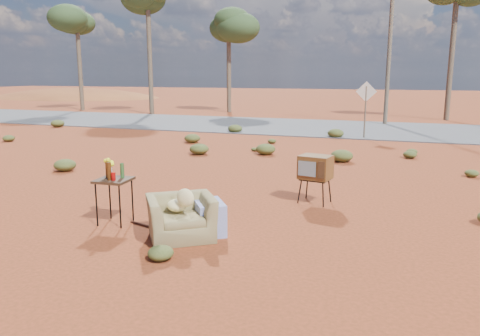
% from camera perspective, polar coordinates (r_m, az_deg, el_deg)
% --- Properties ---
extents(ground, '(140.00, 140.00, 0.00)m').
position_cam_1_polar(ground, '(7.71, -4.97, -7.34)').
color(ground, '#993A1E').
rests_on(ground, ground).
extents(highway, '(140.00, 7.00, 0.04)m').
position_cam_1_polar(highway, '(21.97, 11.67, 4.80)').
color(highway, '#565659').
rests_on(highway, ground).
extents(dirt_mound, '(26.00, 18.00, 2.00)m').
position_cam_1_polar(dirt_mound, '(52.45, -19.50, 8.10)').
color(dirt_mound, '#A05726').
rests_on(dirt_mound, ground).
extents(armchair, '(1.27, 1.28, 0.87)m').
position_cam_1_polar(armchair, '(7.24, -6.54, -5.27)').
color(armchair, olive).
rests_on(armchair, ground).
extents(tv_unit, '(0.66, 0.57, 0.94)m').
position_cam_1_polar(tv_unit, '(9.10, 9.18, 0.01)').
color(tv_unit, black).
rests_on(tv_unit, ground).
extents(side_table, '(0.58, 0.58, 1.07)m').
position_cam_1_polar(side_table, '(8.05, -15.28, -1.05)').
color(side_table, '#3D2316').
rests_on(side_table, ground).
extents(rusty_bar, '(1.40, 0.45, 0.04)m').
position_cam_1_polar(rusty_bar, '(7.66, -9.57, -7.43)').
color(rusty_bar, '#532716').
rests_on(rusty_bar, ground).
extents(road_sign, '(0.78, 0.06, 2.19)m').
position_cam_1_polar(road_sign, '(18.71, 15.09, 8.07)').
color(road_sign, brown).
rests_on(road_sign, ground).
extents(eucalyptus_far_left, '(3.20, 3.20, 7.10)m').
position_cam_1_polar(eucalyptus_far_left, '(34.13, -19.29, 16.66)').
color(eucalyptus_far_left, brown).
rests_on(eucalyptus_far_left, ground).
extents(eucalyptus_near_left, '(3.20, 3.20, 6.60)m').
position_cam_1_polar(eucalyptus_near_left, '(30.83, -1.39, 16.98)').
color(eucalyptus_near_left, brown).
rests_on(eucalyptus_near_left, ground).
extents(utility_pole_center, '(1.40, 0.20, 8.00)m').
position_cam_1_polar(utility_pole_center, '(24.20, 17.83, 14.88)').
color(utility_pole_center, brown).
rests_on(utility_pole_center, ground).
extents(scrub_patch, '(17.49, 8.07, 0.33)m').
position_cam_1_polar(scrub_patch, '(11.93, 0.28, 0.15)').
color(scrub_patch, '#515726').
rests_on(scrub_patch, ground).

